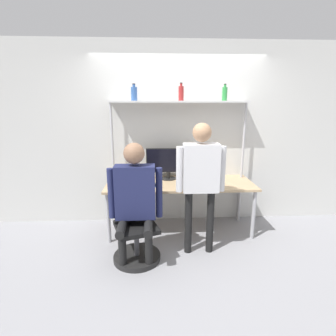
{
  "coord_description": "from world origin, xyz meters",
  "views": [
    {
      "loc": [
        -0.35,
        -3.15,
        1.82
      ],
      "look_at": [
        -0.2,
        -0.14,
        1.08
      ],
      "focal_mm": 28.0,
      "sensor_mm": 36.0,
      "label": 1
    }
  ],
  "objects_px": {
    "monitor": "(168,162)",
    "laptop": "(135,182)",
    "office_chair": "(136,237)",
    "person_seated": "(135,194)",
    "bottle_red": "(181,93)",
    "person_standing": "(201,173)",
    "bottle_green": "(225,94)",
    "bottle_blue": "(134,94)",
    "cell_phone": "(155,185)"
  },
  "relations": [
    {
      "from": "laptop",
      "to": "bottle_red",
      "type": "height_order",
      "value": "bottle_red"
    },
    {
      "from": "person_seated",
      "to": "bottle_blue",
      "type": "distance_m",
      "value": 1.5
    },
    {
      "from": "laptop",
      "to": "office_chair",
      "type": "bearing_deg",
      "value": -87.23
    },
    {
      "from": "bottle_blue",
      "to": "person_seated",
      "type": "bearing_deg",
      "value": -87.13
    },
    {
      "from": "monitor",
      "to": "office_chair",
      "type": "distance_m",
      "value": 1.23
    },
    {
      "from": "office_chair",
      "to": "bottle_red",
      "type": "bearing_deg",
      "value": 56.74
    },
    {
      "from": "office_chair",
      "to": "bottle_red",
      "type": "distance_m",
      "value": 2.03
    },
    {
      "from": "office_chair",
      "to": "bottle_red",
      "type": "xyz_separation_m",
      "value": [
        0.62,
        0.94,
        1.69
      ]
    },
    {
      "from": "person_standing",
      "to": "laptop",
      "type": "bearing_deg",
      "value": 149.99
    },
    {
      "from": "bottle_red",
      "to": "bottle_green",
      "type": "distance_m",
      "value": 0.62
    },
    {
      "from": "cell_phone",
      "to": "bottle_red",
      "type": "xyz_separation_m",
      "value": [
        0.38,
        0.37,
        1.23
      ]
    },
    {
      "from": "office_chair",
      "to": "person_seated",
      "type": "bearing_deg",
      "value": -71.78
    },
    {
      "from": "monitor",
      "to": "bottle_red",
      "type": "bearing_deg",
      "value": 11.68
    },
    {
      "from": "laptop",
      "to": "person_standing",
      "type": "xyz_separation_m",
      "value": [
        0.8,
        -0.46,
        0.24
      ]
    },
    {
      "from": "office_chair",
      "to": "person_seated",
      "type": "distance_m",
      "value": 0.56
    },
    {
      "from": "cell_phone",
      "to": "person_seated",
      "type": "height_order",
      "value": "person_seated"
    },
    {
      "from": "person_standing",
      "to": "bottle_blue",
      "type": "bearing_deg",
      "value": 133.85
    },
    {
      "from": "bottle_red",
      "to": "monitor",
      "type": "bearing_deg",
      "value": -168.32
    },
    {
      "from": "bottle_red",
      "to": "office_chair",
      "type": "bearing_deg",
      "value": -123.26
    },
    {
      "from": "office_chair",
      "to": "person_seated",
      "type": "height_order",
      "value": "person_seated"
    },
    {
      "from": "laptop",
      "to": "office_chair",
      "type": "xyz_separation_m",
      "value": [
        0.03,
        -0.56,
        -0.52
      ]
    },
    {
      "from": "office_chair",
      "to": "bottle_red",
      "type": "relative_size",
      "value": 3.66
    },
    {
      "from": "person_standing",
      "to": "bottle_green",
      "type": "xyz_separation_m",
      "value": [
        0.46,
        0.85,
        0.93
      ]
    },
    {
      "from": "monitor",
      "to": "bottle_blue",
      "type": "bearing_deg",
      "value": 175.53
    },
    {
      "from": "bottle_green",
      "to": "bottle_blue",
      "type": "height_order",
      "value": "bottle_green"
    },
    {
      "from": "monitor",
      "to": "office_chair",
      "type": "height_order",
      "value": "monitor"
    },
    {
      "from": "laptop",
      "to": "person_standing",
      "type": "relative_size",
      "value": 0.22
    },
    {
      "from": "bottle_green",
      "to": "person_standing",
      "type": "bearing_deg",
      "value": -118.5
    },
    {
      "from": "office_chair",
      "to": "person_standing",
      "type": "bearing_deg",
      "value": 7.08
    },
    {
      "from": "person_seated",
      "to": "person_standing",
      "type": "xyz_separation_m",
      "value": [
        0.76,
        0.14,
        0.2
      ]
    },
    {
      "from": "laptop",
      "to": "person_seated",
      "type": "height_order",
      "value": "person_seated"
    },
    {
      "from": "monitor",
      "to": "person_seated",
      "type": "relative_size",
      "value": 0.46
    },
    {
      "from": "laptop",
      "to": "person_standing",
      "type": "distance_m",
      "value": 0.96
    },
    {
      "from": "laptop",
      "to": "bottle_blue",
      "type": "distance_m",
      "value": 1.23
    },
    {
      "from": "cell_phone",
      "to": "office_chair",
      "type": "relative_size",
      "value": 0.17
    },
    {
      "from": "bottle_green",
      "to": "person_seated",
      "type": "bearing_deg",
      "value": -141.25
    },
    {
      "from": "person_seated",
      "to": "laptop",
      "type": "bearing_deg",
      "value": 93.81
    },
    {
      "from": "bottle_green",
      "to": "bottle_red",
      "type": "bearing_deg",
      "value": 180.0
    },
    {
      "from": "laptop",
      "to": "cell_phone",
      "type": "xyz_separation_m",
      "value": [
        0.26,
        0.01,
        -0.06
      ]
    },
    {
      "from": "office_chair",
      "to": "cell_phone",
      "type": "bearing_deg",
      "value": 67.49
    },
    {
      "from": "office_chair",
      "to": "monitor",
      "type": "bearing_deg",
      "value": 64.15
    },
    {
      "from": "monitor",
      "to": "laptop",
      "type": "height_order",
      "value": "monitor"
    },
    {
      "from": "cell_phone",
      "to": "person_standing",
      "type": "height_order",
      "value": "person_standing"
    },
    {
      "from": "person_standing",
      "to": "bottle_red",
      "type": "height_order",
      "value": "bottle_red"
    },
    {
      "from": "bottle_red",
      "to": "bottle_blue",
      "type": "bearing_deg",
      "value": 180.0
    },
    {
      "from": "monitor",
      "to": "person_standing",
      "type": "xyz_separation_m",
      "value": [
        0.34,
        -0.81,
        0.05
      ]
    },
    {
      "from": "laptop",
      "to": "bottle_red",
      "type": "bearing_deg",
      "value": 30.63
    },
    {
      "from": "cell_phone",
      "to": "office_chair",
      "type": "xyz_separation_m",
      "value": [
        -0.24,
        -0.57,
        -0.46
      ]
    },
    {
      "from": "cell_phone",
      "to": "bottle_green",
      "type": "height_order",
      "value": "bottle_green"
    },
    {
      "from": "monitor",
      "to": "person_standing",
      "type": "bearing_deg",
      "value": -67.34
    }
  ]
}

